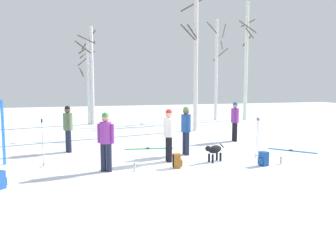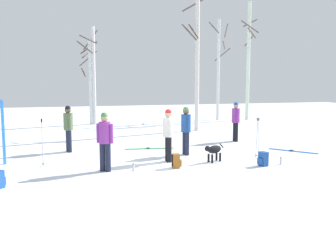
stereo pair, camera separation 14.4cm
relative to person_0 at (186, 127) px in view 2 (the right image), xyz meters
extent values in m
plane|color=white|center=(-1.13, -2.04, -0.98)|extent=(60.00, 60.00, 0.00)
cylinder|color=#1E2338|center=(0.01, -0.09, -0.57)|extent=(0.16, 0.16, 0.82)
cylinder|color=#1E2338|center=(-0.01, 0.09, -0.57)|extent=(0.16, 0.16, 0.82)
cylinder|color=#1E478C|center=(0.00, 0.00, 0.15)|extent=(0.34, 0.34, 0.62)
sphere|color=brown|center=(0.00, 0.00, 0.57)|extent=(0.22, 0.22, 0.22)
sphere|color=#4C8C4C|center=(0.00, 0.00, 0.63)|extent=(0.21, 0.21, 0.21)
cylinder|color=#1E478C|center=(0.03, -0.21, 0.13)|extent=(0.10, 0.10, 0.56)
cylinder|color=#1E478C|center=(-0.03, 0.21, 0.13)|extent=(0.10, 0.10, 0.56)
cylinder|color=#1E2338|center=(-4.00, 1.81, -0.57)|extent=(0.16, 0.16, 0.82)
cylinder|color=#1E2338|center=(-3.96, 1.64, -0.57)|extent=(0.16, 0.16, 0.82)
cylinder|color=#566B47|center=(-3.98, 1.72, 0.15)|extent=(0.34, 0.34, 0.62)
sphere|color=brown|center=(-3.98, 1.72, 0.57)|extent=(0.22, 0.22, 0.22)
sphere|color=black|center=(-3.98, 1.72, 0.63)|extent=(0.21, 0.21, 0.21)
cylinder|color=#566B47|center=(-4.03, 1.93, 0.13)|extent=(0.10, 0.10, 0.56)
cylinder|color=#566B47|center=(-3.93, 1.52, 0.13)|extent=(0.10, 0.10, 0.56)
cylinder|color=black|center=(-0.92, -1.02, -0.57)|extent=(0.16, 0.16, 0.82)
cylinder|color=black|center=(-0.92, -0.84, -0.57)|extent=(0.16, 0.16, 0.82)
cylinder|color=silver|center=(-0.92, -0.93, 0.15)|extent=(0.34, 0.34, 0.62)
sphere|color=tan|center=(-0.92, -0.93, 0.57)|extent=(0.22, 0.22, 0.22)
sphere|color=#B22626|center=(-0.92, -0.93, 0.63)|extent=(0.21, 0.21, 0.21)
cylinder|color=silver|center=(-0.92, -1.14, 0.13)|extent=(0.10, 0.10, 0.56)
cylinder|color=silver|center=(-0.92, -0.72, 0.13)|extent=(0.10, 0.10, 0.56)
cylinder|color=#1E2338|center=(-2.96, -1.72, -0.57)|extent=(0.16, 0.16, 0.82)
cylinder|color=#1E2338|center=(-3.11, -1.63, -0.57)|extent=(0.16, 0.16, 0.82)
cylinder|color=purple|center=(-3.04, -1.67, 0.15)|extent=(0.34, 0.34, 0.62)
sphere|color=tan|center=(-3.04, -1.67, 0.57)|extent=(0.22, 0.22, 0.22)
sphere|color=#4C8C4C|center=(-3.04, -1.67, 0.63)|extent=(0.21, 0.21, 0.21)
cylinder|color=purple|center=(-2.86, -1.79, 0.13)|extent=(0.10, 0.10, 0.56)
cylinder|color=purple|center=(-3.21, -1.56, 0.13)|extent=(0.10, 0.10, 0.56)
cylinder|color=black|center=(3.08, 2.34, -0.57)|extent=(0.16, 0.16, 0.82)
cylinder|color=black|center=(3.06, 2.16, -0.57)|extent=(0.16, 0.16, 0.82)
cylinder|color=purple|center=(3.07, 2.25, 0.15)|extent=(0.34, 0.34, 0.62)
sphere|color=tan|center=(3.07, 2.25, 0.57)|extent=(0.22, 0.22, 0.22)
sphere|color=#265999|center=(3.07, 2.25, 0.63)|extent=(0.21, 0.21, 0.21)
cylinder|color=purple|center=(3.09, 2.46, 0.13)|extent=(0.10, 0.10, 0.56)
cylinder|color=purple|center=(3.05, 2.04, 0.13)|extent=(0.10, 0.10, 0.56)
ellipsoid|color=black|center=(0.51, -1.38, -0.57)|extent=(0.64, 0.46, 0.26)
sphere|color=black|center=(0.20, -1.52, -0.51)|extent=(0.18, 0.18, 0.18)
ellipsoid|color=black|center=(0.15, -1.55, -0.53)|extent=(0.12, 0.10, 0.06)
cylinder|color=black|center=(0.82, -1.23, -0.49)|extent=(0.19, 0.12, 0.17)
cylinder|color=black|center=(0.36, -1.53, -0.84)|extent=(0.07, 0.07, 0.28)
cylinder|color=black|center=(0.30, -1.39, -0.84)|extent=(0.07, 0.07, 0.28)
cylinder|color=black|center=(0.71, -1.36, -0.84)|extent=(0.07, 0.07, 0.28)
cylinder|color=black|center=(0.65, -1.23, -0.84)|extent=(0.07, 0.07, 0.28)
cube|color=blue|center=(-5.96, 0.17, -0.01)|extent=(0.05, 0.08, 1.95)
cube|color=blue|center=(-5.96, 0.17, 1.01)|extent=(0.04, 0.06, 0.10)
cube|color=blue|center=(-5.99, 0.12, -0.01)|extent=(0.05, 0.08, 1.95)
cube|color=blue|center=(-5.99, 0.12, 1.01)|extent=(0.04, 0.06, 0.10)
cube|color=blue|center=(4.09, -0.47, -0.97)|extent=(1.19, 1.47, 0.02)
cube|color=#333338|center=(4.06, -0.43, -0.95)|extent=(0.12, 0.13, 0.03)
cube|color=blue|center=(4.02, -0.54, -0.97)|extent=(1.19, 1.47, 0.02)
cube|color=#333338|center=(3.99, -0.50, -0.95)|extent=(0.12, 0.13, 0.03)
cube|color=green|center=(-0.97, 1.55, -0.97)|extent=(1.89, 0.29, 0.02)
cube|color=#333338|center=(-1.02, 1.55, -0.95)|extent=(0.13, 0.08, 0.03)
cube|color=green|center=(-0.98, 1.45, -0.97)|extent=(1.89, 0.29, 0.02)
cube|color=#333338|center=(-1.03, 1.45, -0.95)|extent=(0.13, 0.08, 0.03)
cylinder|color=#B2B2BC|center=(-4.80, -0.43, -0.30)|extent=(0.02, 0.10, 1.36)
cylinder|color=black|center=(-4.80, -0.43, 0.43)|extent=(0.04, 0.04, 0.10)
cylinder|color=black|center=(-4.80, -0.43, -0.91)|extent=(0.07, 0.07, 0.01)
cylinder|color=#B2B2BC|center=(-4.80, -0.58, -0.30)|extent=(0.02, 0.10, 1.36)
cylinder|color=black|center=(-4.80, -0.58, 0.43)|extent=(0.04, 0.04, 0.10)
cylinder|color=black|center=(-4.80, -0.58, -0.91)|extent=(0.07, 0.07, 0.01)
cylinder|color=#B2B2BC|center=(2.18, -1.12, -0.34)|extent=(0.02, 0.10, 1.27)
cylinder|color=black|center=(2.18, -1.12, 0.34)|extent=(0.04, 0.04, 0.10)
cylinder|color=black|center=(2.18, -1.12, -0.91)|extent=(0.07, 0.07, 0.01)
cylinder|color=#B2B2BC|center=(2.18, -1.22, -0.34)|extent=(0.02, 0.10, 1.27)
cylinder|color=black|center=(2.18, -1.22, 0.34)|extent=(0.04, 0.04, 0.10)
cylinder|color=black|center=(2.18, -1.22, -0.91)|extent=(0.07, 0.07, 0.01)
cube|color=#1E4C99|center=(-5.67, -2.57, -0.83)|extent=(0.19, 0.17, 0.20)
cube|color=#99591E|center=(-0.95, -1.84, -0.76)|extent=(0.24, 0.29, 0.44)
cube|color=#99591E|center=(-0.82, -1.87, -0.83)|extent=(0.09, 0.20, 0.20)
cube|color=black|center=(-1.07, -1.89, -0.76)|extent=(0.03, 0.04, 0.37)
cube|color=black|center=(-1.05, -1.75, -0.76)|extent=(0.03, 0.04, 0.37)
cube|color=#1E4C99|center=(1.72, -2.34, -0.76)|extent=(0.25, 0.29, 0.44)
cube|color=#1E4C99|center=(1.60, -2.36, -0.83)|extent=(0.10, 0.20, 0.20)
cube|color=black|center=(1.82, -2.24, -0.76)|extent=(0.03, 0.04, 0.37)
cube|color=black|center=(1.85, -2.38, -0.76)|extent=(0.03, 0.04, 0.37)
cylinder|color=silver|center=(2.36, -2.31, -0.88)|extent=(0.06, 0.06, 0.20)
cylinder|color=black|center=(2.36, -2.31, -0.77)|extent=(0.04, 0.04, 0.02)
cylinder|color=silver|center=(-2.26, -1.89, -0.88)|extent=(0.07, 0.07, 0.21)
cylinder|color=black|center=(-2.26, -1.89, -0.76)|extent=(0.04, 0.04, 0.02)
cylinder|color=silver|center=(-2.42, 10.74, 1.59)|extent=(0.23, 0.23, 5.14)
cylinder|color=brown|center=(-2.76, 10.33, 3.64)|extent=(0.92, 0.77, 0.79)
cylinder|color=brown|center=(-2.35, 11.16, 4.16)|extent=(0.91, 0.24, 1.23)
cylinder|color=brown|center=(-2.84, 10.67, 2.18)|extent=(0.24, 0.89, 0.57)
cylinder|color=brown|center=(-2.45, 11.24, 3.70)|extent=(1.06, 0.13, 0.84)
cylinder|color=silver|center=(-2.23, 10.68, 1.96)|extent=(0.20, 0.20, 5.88)
cylinder|color=brown|center=(-2.61, 10.97, 3.28)|extent=(0.67, 0.82, 0.58)
cylinder|color=brown|center=(-2.55, 10.20, 4.08)|extent=(1.01, 0.71, 0.58)
cylinder|color=brown|center=(-2.50, 11.22, 3.03)|extent=(1.16, 0.61, 0.99)
cylinder|color=silver|center=(2.72, 6.12, 2.51)|extent=(0.23, 0.23, 6.98)
cylinder|color=brown|center=(2.20, 5.93, 4.13)|extent=(0.49, 1.12, 0.95)
cylinder|color=brown|center=(2.82, 6.80, 5.71)|extent=(1.40, 0.28, 0.84)
cylinder|color=brown|center=(2.44, 5.97, 4.19)|extent=(0.40, 0.64, 0.79)
cylinder|color=silver|center=(6.12, 11.07, 2.40)|extent=(0.20, 0.20, 6.76)
cylinder|color=brown|center=(6.58, 11.42, 3.48)|extent=(0.78, 0.99, 0.86)
cylinder|color=brown|center=(5.69, 10.90, 5.19)|extent=(0.41, 0.93, 0.86)
cylinder|color=brown|center=(6.41, 10.87, 4.05)|extent=(0.48, 0.65, 0.48)
cylinder|color=brown|center=(6.59, 10.95, 5.01)|extent=(0.30, 1.00, 0.80)
cylinder|color=silver|center=(8.10, 10.57, 2.98)|extent=(0.24, 0.24, 7.92)
cylinder|color=brown|center=(8.26, 10.81, 4.40)|extent=(0.57, 0.43, 0.77)
cylinder|color=brown|center=(8.38, 10.95, 5.60)|extent=(0.83, 0.64, 0.51)
cylinder|color=brown|center=(8.14, 10.26, 4.84)|extent=(0.69, 0.17, 0.70)
cylinder|color=brown|center=(7.87, 10.05, 5.21)|extent=(1.11, 0.55, 0.87)
camera|label=1|loc=(-4.37, -12.19, 1.59)|focal=39.44mm
camera|label=2|loc=(-4.23, -12.23, 1.59)|focal=39.44mm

